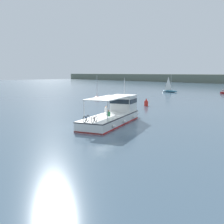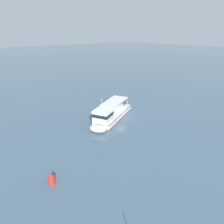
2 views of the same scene
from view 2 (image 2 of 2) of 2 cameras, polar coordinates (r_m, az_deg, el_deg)
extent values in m
plane|color=slate|center=(39.14, 2.14, -1.25)|extent=(400.00, 400.00, 0.00)
cube|color=white|center=(38.31, 0.37, -0.87)|extent=(7.57, 11.12, 1.10)
ellipsoid|color=white|center=(33.24, -3.96, -4.65)|extent=(3.61, 3.26, 1.01)
cube|color=red|center=(38.49, 0.36, -1.49)|extent=(7.61, 11.14, 0.16)
cube|color=#2D2D33|center=(38.13, 0.37, -0.22)|extent=(7.63, 11.14, 0.10)
cube|color=white|center=(34.06, -2.61, -1.16)|extent=(3.58, 3.52, 1.90)
cube|color=#19232D|center=(33.93, -2.62, -0.64)|extent=(3.65, 3.59, 0.56)
cube|color=white|center=(33.68, -2.64, 0.42)|extent=(3.79, 3.74, 0.12)
cube|color=white|center=(37.77, 0.65, 3.01)|extent=(5.56, 7.31, 0.10)
cylinder|color=silver|center=(34.84, 0.56, -0.50)|extent=(0.08, 0.08, 2.00)
cylinder|color=silver|center=(35.93, -3.41, 0.17)|extent=(0.08, 0.08, 2.00)
cylinder|color=silver|center=(40.50, 4.25, 2.70)|extent=(0.08, 0.08, 2.00)
cylinder|color=silver|center=(41.44, 0.71, 3.21)|extent=(0.08, 0.08, 2.00)
cylinder|color=silver|center=(33.02, -2.91, 2.12)|extent=(0.06, 0.06, 2.20)
sphere|color=white|center=(36.26, -4.38, -2.40)|extent=(0.36, 0.36, 0.36)
sphere|color=white|center=(38.94, -2.09, -0.59)|extent=(0.36, 0.36, 0.36)
sphere|color=white|center=(41.55, -0.21, 0.90)|extent=(0.36, 0.36, 0.36)
torus|color=black|center=(41.77, 3.45, 2.35)|extent=(0.34, 0.62, 0.66)
torus|color=black|center=(42.39, 3.79, 2.63)|extent=(0.34, 0.62, 0.66)
cylinder|color=#1E478C|center=(42.04, 3.63, 2.65)|extent=(0.36, 0.66, 0.06)
torus|color=black|center=(42.08, 2.31, 2.52)|extent=(0.34, 0.62, 0.66)
torus|color=black|center=(42.69, 2.66, 2.80)|extent=(0.34, 0.62, 0.66)
cylinder|color=#232328|center=(42.34, 2.49, 2.81)|extent=(0.36, 0.66, 0.06)
cube|color=#338C4C|center=(39.83, 0.60, 1.60)|extent=(0.38, 0.34, 0.52)
sphere|color=#9E7051|center=(39.70, 0.61, 2.10)|extent=(0.20, 0.20, 0.20)
cube|color=white|center=(36.70, 1.10, -0.22)|extent=(0.38, 0.34, 0.52)
sphere|color=tan|center=(36.56, 1.11, 0.31)|extent=(0.20, 0.20, 0.20)
cylinder|color=red|center=(23.84, -16.62, -17.94)|extent=(0.70, 0.70, 0.90)
cone|color=red|center=(23.41, -16.81, -16.61)|extent=(0.42, 0.42, 0.50)
camera|label=1|loc=(67.11, 0.45, 13.84)|focal=43.74mm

